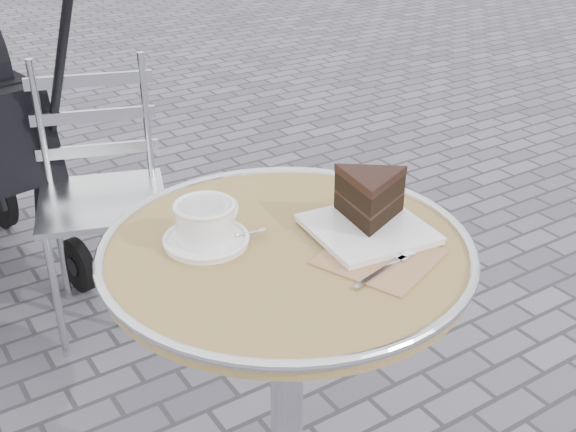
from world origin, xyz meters
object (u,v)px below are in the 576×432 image
cafe_table (287,317)px  cappuccino_set (206,226)px  cake_plate_set (370,204)px  bistro_chair (99,164)px

cafe_table → cappuccino_set: (-0.12, 0.09, 0.20)m
cake_plate_set → bistro_chair: cake_plate_set is taller
cappuccino_set → bistro_chair: bearing=67.2°
cake_plate_set → bistro_chair: size_ratio=0.39×
cafe_table → cake_plate_set: size_ratio=2.26×
cake_plate_set → bistro_chair: 1.12m
cake_plate_set → cappuccino_set: bearing=164.2°
cappuccino_set → cake_plate_set: size_ratio=0.57×
cafe_table → cake_plate_set: (0.18, -0.03, 0.22)m
cafe_table → cake_plate_set: cake_plate_set is taller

